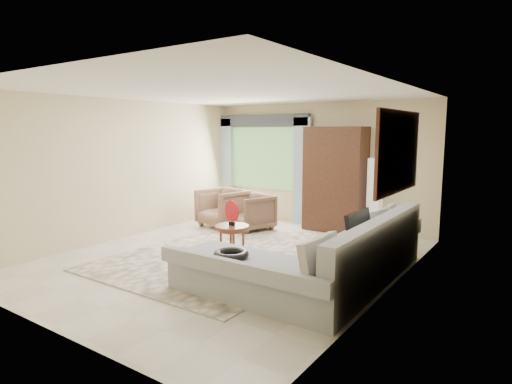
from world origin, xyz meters
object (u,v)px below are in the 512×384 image
Objects in this scene: coffee_table at (232,241)px; armchair_left at (222,208)px; potted_plant at (222,203)px; armoire at (335,179)px; floor_lamp at (375,197)px; sectional_sofa at (329,264)px; tv_screen at (359,229)px; armchair_right at (250,212)px.

armchair_left is at bearing 132.82° from coffee_table.
potted_plant is at bearing 140.82° from armchair_left.
potted_plant is (-0.82, 1.00, -0.11)m from armchair_left.
armoire is at bearing 79.17° from coffee_table.
sectional_sofa is at bearing -81.67° from floor_lamp.
coffee_table is at bearing -100.83° from armoire.
coffee_table is (-2.02, -0.17, -0.44)m from tv_screen.
floor_lamp reaches higher than armchair_right.
tv_screen is at bearing 4.80° from coffee_table.
armchair_right reaches higher than potted_plant.
floor_lamp reaches higher than potted_plant.
potted_plant is at bearing 179.95° from armoire.
armchair_right is 0.39× the size of armoire.
armchair_left reaches higher than potted_plant.
sectional_sofa reaches higher than armchair_left.
armoire reaches higher than armchair_left.
sectional_sofa is 0.62m from tv_screen.
armoire is (-1.50, 2.55, 0.33)m from tv_screen.
sectional_sofa is at bearing -127.43° from tv_screen.
sectional_sofa is 6.39× the size of coffee_table.
floor_lamp is at bearing 4.29° from armoire.
floor_lamp reaches higher than coffee_table.
tv_screen is 1.26× the size of potted_plant.
coffee_table is at bearing -175.20° from tv_screen.
armoire reaches higher than tv_screen.
sectional_sofa is 1.65× the size of armoire.
armchair_left is 3.12m from floor_lamp.
armchair_left is 1.08× the size of armchair_right.
floor_lamp is at bearing 64.59° from coffee_table.
armchair_left is at bearing 150.43° from sectional_sofa.
armoire is (0.52, 2.72, 0.77)m from coffee_table.
tv_screen is (0.27, 0.35, 0.44)m from sectional_sofa.
tv_screen is at bearing -29.92° from potted_plant.
armoire reaches higher than coffee_table.
sectional_sofa is 3.24m from armoire.
coffee_table is 3.64m from potted_plant.
potted_plant is (-1.48, 0.92, -0.08)m from armchair_right.
potted_plant is 0.28× the size of armoire.
sectional_sofa is at bearing -66.94° from armoire.
sectional_sofa reaches higher than potted_plant.
tv_screen reaches higher than coffee_table.
tv_screen is at bearing -59.52° from armoire.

